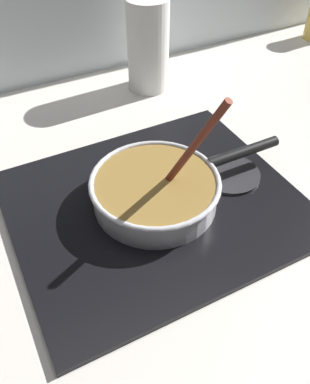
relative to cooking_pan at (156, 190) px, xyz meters
The scene contains 6 objects.
ground 0.20m from the cooking_pan, 101.31° to the right, with size 2.40×1.60×0.04m, color beige.
hob_plate 0.04m from the cooking_pan, behind, with size 0.56×0.48×0.01m, color black.
burner_ring 0.03m from the cooking_pan, behind, with size 0.18×0.18×0.01m, color #592D0C.
spare_burner 0.18m from the cooking_pan, ahead, with size 0.13×0.13×0.01m, color #262628.
cooking_pan is the anchor object (origin of this frame).
paper_towel_roll 0.49m from the cooking_pan, 65.16° to the left, with size 0.11×0.11×0.24m, color white.
Camera 1 is at (-0.23, -0.33, 0.59)m, focal length 37.92 mm.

